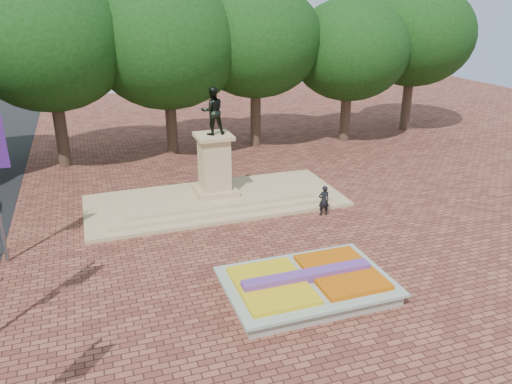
{
  "coord_description": "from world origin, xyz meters",
  "views": [
    {
      "loc": [
        -6.27,
        -16.99,
        10.63
      ],
      "look_at": [
        0.81,
        3.44,
        2.2
      ],
      "focal_mm": 35.0,
      "sensor_mm": 36.0,
      "label": 1
    }
  ],
  "objects": [
    {
      "name": "tree_row_back",
      "position": [
        2.33,
        18.0,
        6.67
      ],
      "size": [
        44.8,
        8.8,
        10.43
      ],
      "color": "#35251D",
      "rests_on": "ground"
    },
    {
      "name": "flower_bed",
      "position": [
        1.03,
        -2.0,
        0.38
      ],
      "size": [
        6.3,
        4.3,
        0.91
      ],
      "color": "gray",
      "rests_on": "ground"
    },
    {
      "name": "ground",
      "position": [
        0.0,
        0.0,
        0.0
      ],
      "size": [
        90.0,
        90.0,
        0.0
      ],
      "primitive_type": "plane",
      "color": "brown",
      "rests_on": "ground"
    },
    {
      "name": "pedestrian",
      "position": [
        4.91,
        4.5,
        0.81
      ],
      "size": [
        0.62,
        0.44,
        1.63
      ],
      "primitive_type": "imported",
      "rotation": [
        0.0,
        0.0,
        3.06
      ],
      "color": "black",
      "rests_on": "ground"
    },
    {
      "name": "monument",
      "position": [
        0.0,
        8.0,
        0.88
      ],
      "size": [
        14.0,
        6.0,
        6.4
      ],
      "color": "tan",
      "rests_on": "ground"
    }
  ]
}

